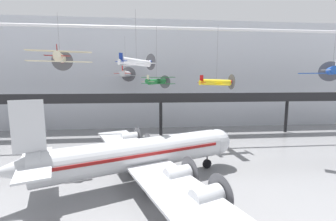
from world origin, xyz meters
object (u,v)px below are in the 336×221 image
object	(u,v)px
suspended_plane_yellow_lowwing	(216,82)
suspended_plane_white_twin	(136,62)
suspended_plane_cream_biplane	(60,58)
suspended_plane_silver_racer	(126,74)
airliner_silver_main	(136,155)
suspended_plane_blue_trainer	(332,71)
suspended_plane_green_biplane	(157,81)

from	to	relation	value
suspended_plane_yellow_lowwing	suspended_plane_white_twin	size ratio (longest dim) A/B	1.37
suspended_plane_cream_biplane	suspended_plane_silver_racer	distance (m)	18.32
airliner_silver_main	suspended_plane_silver_racer	size ratio (longest dim) A/B	3.27
airliner_silver_main	suspended_plane_white_twin	xyz separation A→B (m)	(0.06, 5.80, 11.30)
suspended_plane_white_twin	suspended_plane_blue_trainer	xyz separation A→B (m)	(26.37, -3.59, -1.19)
suspended_plane_blue_trainer	suspended_plane_cream_biplane	bearing A→B (deg)	115.97
suspended_plane_cream_biplane	suspended_plane_white_twin	distance (m)	11.57
suspended_plane_cream_biplane	suspended_plane_green_biplane	xyz separation A→B (m)	(14.44, 6.21, -3.48)
airliner_silver_main	suspended_plane_blue_trainer	distance (m)	28.39
suspended_plane_yellow_lowwing	suspended_plane_silver_racer	world-z (taller)	suspended_plane_silver_racer
suspended_plane_green_biplane	suspended_plane_white_twin	bearing A→B (deg)	-159.62
suspended_plane_cream_biplane	suspended_plane_yellow_lowwing	distance (m)	25.49
suspended_plane_silver_racer	suspended_plane_green_biplane	bearing A→B (deg)	-141.84
suspended_plane_white_twin	suspended_plane_blue_trainer	size ratio (longest dim) A/B	0.84
suspended_plane_cream_biplane	suspended_plane_yellow_lowwing	world-z (taller)	suspended_plane_cream_biplane
suspended_plane_cream_biplane	suspended_plane_green_biplane	world-z (taller)	suspended_plane_cream_biplane
suspended_plane_yellow_lowwing	suspended_plane_blue_trainer	world-z (taller)	suspended_plane_blue_trainer
suspended_plane_cream_biplane	suspended_plane_white_twin	size ratio (longest dim) A/B	1.12
airliner_silver_main	suspended_plane_silver_racer	xyz separation A→B (m)	(-3.12, 25.05, 10.19)
airliner_silver_main	suspended_plane_white_twin	bearing A→B (deg)	68.25
suspended_plane_cream_biplane	suspended_plane_silver_racer	world-z (taller)	suspended_plane_cream_biplane
suspended_plane_green_biplane	suspended_plane_yellow_lowwing	distance (m)	10.67
suspended_plane_green_biplane	suspended_plane_blue_trainer	xyz separation A→B (m)	(23.10, -12.69, 1.48)
suspended_plane_green_biplane	suspended_plane_yellow_lowwing	size ratio (longest dim) A/B	0.99
suspended_plane_cream_biplane	suspended_plane_blue_trainer	xyz separation A→B (m)	(37.54, -6.48, -2.01)
airliner_silver_main	suspended_plane_silver_racer	bearing A→B (deg)	75.98
airliner_silver_main	suspended_plane_silver_racer	distance (m)	27.22
suspended_plane_yellow_lowwing	suspended_plane_white_twin	bearing A→B (deg)	-158.71
suspended_plane_blue_trainer	suspended_plane_yellow_lowwing	bearing A→B (deg)	85.94
suspended_plane_cream_biplane	suspended_plane_yellow_lowwing	xyz separation A→B (m)	(24.89, 4.07, -3.70)
suspended_plane_green_biplane	suspended_plane_white_twin	distance (m)	10.02
suspended_plane_green_biplane	suspended_plane_white_twin	xyz separation A→B (m)	(-3.26, -9.09, 2.67)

